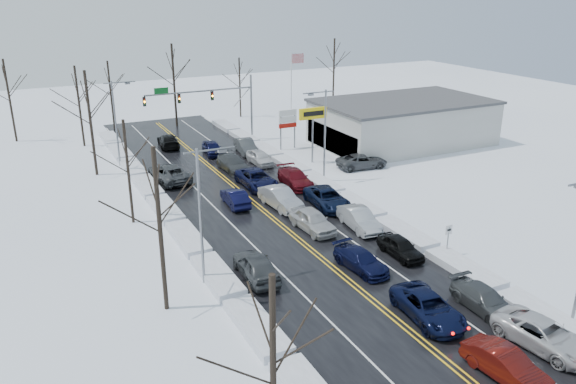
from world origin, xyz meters
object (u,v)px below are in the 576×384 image
flagpole (292,85)px  oncoming_car_0 (235,205)px  traffic_signal_mast (212,99)px  tires_plus_sign (313,117)px  dealership_building (403,122)px

flagpole → oncoming_car_0: size_ratio=2.26×
flagpole → traffic_signal_mast: bearing=-170.3°
tires_plus_sign → dealership_building: size_ratio=0.29×
flagpole → oncoming_car_0: 28.52m
traffic_signal_mast → oncoming_car_0: bearing=-104.3°
tires_plus_sign → oncoming_car_0: bearing=-146.1°
traffic_signal_mast → dealership_building: traffic_signal_mast is taller
traffic_signal_mast → dealership_building: size_ratio=0.65×
traffic_signal_mast → oncoming_car_0: size_ratio=3.01×
traffic_signal_mast → tires_plus_sign: bearing=-59.5°
flagpole → oncoming_car_0: flagpole is taller
tires_plus_sign → oncoming_car_0: (-12.20, -8.21, -4.99)m
traffic_signal_mast → dealership_building: (20.53, -9.99, -2.82)m
traffic_signal_mast → tires_plus_sign: traffic_signal_mast is taller
traffic_signal_mast → flagpole: 11.90m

